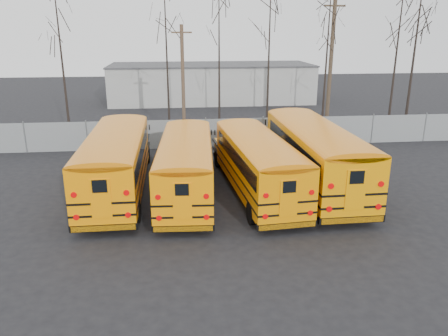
{
  "coord_description": "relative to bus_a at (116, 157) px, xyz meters",
  "views": [
    {
      "loc": [
        -1.92,
        -17.37,
        7.97
      ],
      "look_at": [
        0.21,
        2.26,
        1.6
      ],
      "focal_mm": 35.0,
      "sensor_mm": 36.0,
      "label": 1
    }
  ],
  "objects": [
    {
      "name": "ground",
      "position": [
        4.98,
        -3.7,
        -1.88
      ],
      "size": [
        120.0,
        120.0,
        0.0
      ],
      "primitive_type": "plane",
      "color": "black",
      "rests_on": "ground"
    },
    {
      "name": "fence",
      "position": [
        4.98,
        8.3,
        -0.88
      ],
      "size": [
        40.0,
        0.04,
        2.0
      ],
      "primitive_type": "cube",
      "color": "gray",
      "rests_on": "ground"
    },
    {
      "name": "distant_building",
      "position": [
        6.98,
        28.3,
        0.12
      ],
      "size": [
        22.0,
        8.0,
        4.0
      ],
      "primitive_type": "cube",
      "color": "#AAA9A5",
      "rests_on": "ground"
    },
    {
      "name": "bus_a",
      "position": [
        0.0,
        0.0,
        0.0
      ],
      "size": [
        2.71,
        11.49,
        3.21
      ],
      "rotation": [
        0.0,
        0.0,
        0.01
      ],
      "color": "black",
      "rests_on": "ground"
    },
    {
      "name": "bus_b",
      "position": [
        3.42,
        -0.66,
        -0.12
      ],
      "size": [
        3.08,
        10.87,
        3.01
      ],
      "rotation": [
        0.0,
        0.0,
        -0.06
      ],
      "color": "black",
      "rests_on": "ground"
    },
    {
      "name": "bus_c",
      "position": [
        6.88,
        -0.82,
        -0.1
      ],
      "size": [
        3.38,
        11.0,
        3.03
      ],
      "rotation": [
        0.0,
        0.0,
        0.08
      ],
      "color": "black",
      "rests_on": "ground"
    },
    {
      "name": "bus_d",
      "position": [
        9.96,
        -0.11,
        0.1
      ],
      "size": [
        2.92,
        12.13,
        3.38
      ],
      "rotation": [
        0.0,
        0.0,
        0.01
      ],
      "color": "black",
      "rests_on": "ground"
    },
    {
      "name": "utility_pole_left",
      "position": [
        3.56,
        11.03,
        2.33
      ],
      "size": [
        1.46,
        0.25,
        8.19
      ],
      "rotation": [
        0.0,
        0.0,
        -0.04
      ],
      "color": "brown",
      "rests_on": "ground"
    },
    {
      "name": "utility_pole_right",
      "position": [
        15.53,
        13.88,
        3.39
      ],
      "size": [
        1.82,
        0.48,
        10.26
      ],
      "rotation": [
        0.0,
        0.0,
        0.19
      ],
      "color": "#443527",
      "rests_on": "ground"
    },
    {
      "name": "tree_0",
      "position": [
        -4.71,
        10.77,
        3.57
      ],
      "size": [
        0.26,
        0.26,
        10.89
      ],
      "primitive_type": "cone",
      "color": "black",
      "rests_on": "ground"
    },
    {
      "name": "tree_1",
      "position": [
        2.4,
        14.1,
        4.06
      ],
      "size": [
        0.26,
        0.26,
        11.88
      ],
      "primitive_type": "cone",
      "color": "black",
      "rests_on": "ground"
    },
    {
      "name": "tree_2",
      "position": [
        6.26,
        11.71,
        3.23
      ],
      "size": [
        0.26,
        0.26,
        10.22
      ],
      "primitive_type": "cone",
      "color": "black",
      "rests_on": "ground"
    },
    {
      "name": "tree_3",
      "position": [
        9.95,
        11.64,
        3.67
      ],
      "size": [
        0.26,
        0.26,
        11.09
      ],
      "primitive_type": "cone",
      "color": "black",
      "rests_on": "ground"
    },
    {
      "name": "tree_4",
      "position": [
        14.73,
        12.68,
        3.31
      ],
      "size": [
        0.26,
        0.26,
        10.37
      ],
      "primitive_type": "cone",
      "color": "black",
      "rests_on": "ground"
    },
    {
      "name": "tree_5",
      "position": [
        19.6,
        11.17,
        3.56
      ],
      "size": [
        0.26,
        0.26,
        10.88
      ],
      "primitive_type": "cone",
      "color": "black",
      "rests_on": "ground"
    },
    {
      "name": "tree_6",
      "position": [
        22.08,
        13.07,
        3.8
      ],
      "size": [
        0.26,
        0.26,
        11.36
      ],
      "primitive_type": "cone",
      "color": "black",
      "rests_on": "ground"
    }
  ]
}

